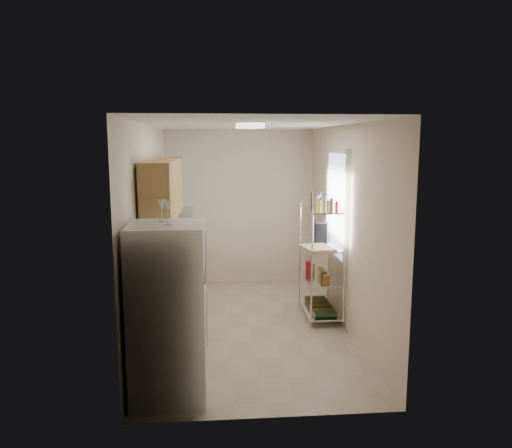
{
  "coord_description": "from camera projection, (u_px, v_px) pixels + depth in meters",
  "views": [
    {
      "loc": [
        -0.44,
        -6.2,
        2.37
      ],
      "look_at": [
        0.11,
        0.25,
        1.32
      ],
      "focal_mm": 35.0,
      "sensor_mm": 36.0,
      "label": 1
    }
  ],
  "objects": [
    {
      "name": "cutting_board",
      "position": [
        317.0,
        248.0,
        6.47
      ],
      "size": [
        0.44,
        0.52,
        0.03
      ],
      "primitive_type": "cube",
      "rotation": [
        0.0,
        0.0,
        0.2
      ],
      "color": "tan",
      "rests_on": "bakers_rack"
    },
    {
      "name": "range_hood",
      "position": [
        174.0,
        213.0,
        7.1
      ],
      "size": [
        0.5,
        0.6,
        0.12
      ],
      "primitive_type": "cube",
      "color": "#B7BABC",
      "rests_on": "room"
    },
    {
      "name": "ceiling_dome",
      "position": [
        250.0,
        126.0,
        5.81
      ],
      "size": [
        0.34,
        0.34,
        0.05
      ],
      "primitive_type": "cylinder",
      "color": "white",
      "rests_on": "room"
    },
    {
      "name": "bakers_rack",
      "position": [
        322.0,
        238.0,
        6.71
      ],
      "size": [
        0.45,
        0.9,
        1.73
      ],
      "color": "silver",
      "rests_on": "ground"
    },
    {
      "name": "frying_pan_small",
      "position": [
        183.0,
        244.0,
        7.25
      ],
      "size": [
        0.24,
        0.24,
        0.05
      ],
      "primitive_type": "cylinder",
      "rotation": [
        0.0,
        0.0,
        -0.09
      ],
      "color": "black",
      "rests_on": "counter_run"
    },
    {
      "name": "room",
      "position": [
        249.0,
        229.0,
        6.31
      ],
      "size": [
        2.52,
        4.42,
        2.62
      ],
      "color": "#B0A68F",
      "rests_on": "ground"
    },
    {
      "name": "upper_cabinets",
      "position": [
        164.0,
        189.0,
        6.24
      ],
      "size": [
        0.33,
        2.2,
        0.72
      ],
      "primitive_type": "cube",
      "color": "#A57A46",
      "rests_on": "room"
    },
    {
      "name": "wine_glass_b",
      "position": [
        162.0,
        211.0,
        4.56
      ],
      "size": [
        0.07,
        0.07,
        0.21
      ],
      "primitive_type": null,
      "color": "silver",
      "rests_on": "refrigerator"
    },
    {
      "name": "espresso_machine",
      "position": [
        321.0,
        231.0,
        7.04
      ],
      "size": [
        0.18,
        0.25,
        0.28
      ],
      "primitive_type": "cube",
      "rotation": [
        0.0,
        0.0,
        -0.1
      ],
      "color": "black",
      "rests_on": "bakers_rack"
    },
    {
      "name": "window",
      "position": [
        337.0,
        205.0,
        6.72
      ],
      "size": [
        0.06,
        1.0,
        1.46
      ],
      "primitive_type": "cube",
      "color": "white",
      "rests_on": "room"
    },
    {
      "name": "counter_run",
      "position": [
        180.0,
        285.0,
        6.8
      ],
      "size": [
        0.63,
        3.51,
        0.9
      ],
      "color": "#A57A46",
      "rests_on": "ground"
    },
    {
      "name": "wine_glass_a",
      "position": [
        168.0,
        213.0,
        4.4
      ],
      "size": [
        0.08,
        0.08,
        0.21
      ],
      "primitive_type": null,
      "color": "silver",
      "rests_on": "refrigerator"
    },
    {
      "name": "storage_bag",
      "position": [
        309.0,
        266.0,
        7.11
      ],
      "size": [
        0.11,
        0.15,
        0.15
      ],
      "primitive_type": "cube",
      "rotation": [
        0.0,
        0.0,
        -0.17
      ],
      "color": "#A4141B",
      "rests_on": "bakers_rack"
    },
    {
      "name": "refrigerator",
      "position": [
        168.0,
        312.0,
        4.61
      ],
      "size": [
        0.68,
        0.68,
        1.65
      ],
      "primitive_type": "cube",
      "color": "silver",
      "rests_on": "ground"
    },
    {
      "name": "frying_pan_large",
      "position": [
        180.0,
        248.0,
        6.99
      ],
      "size": [
        0.34,
        0.34,
        0.05
      ],
      "primitive_type": "cylinder",
      "rotation": [
        0.0,
        0.0,
        0.22
      ],
      "color": "black",
      "rests_on": "counter_run"
    },
    {
      "name": "rice_cooker",
      "position": [
        170.0,
        252.0,
        6.33
      ],
      "size": [
        0.28,
        0.28,
        0.22
      ],
      "primitive_type": "cylinder",
      "color": "silver",
      "rests_on": "counter_run"
    }
  ]
}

